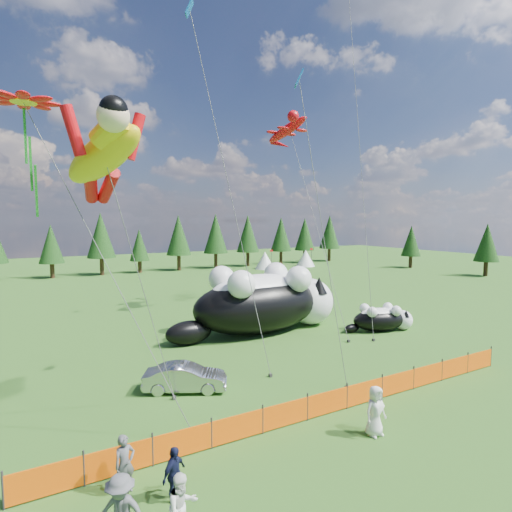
% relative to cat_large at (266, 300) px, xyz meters
% --- Properties ---
extents(ground, '(160.00, 160.00, 0.00)m').
position_rel_cat_large_xyz_m(ground, '(-3.87, -8.61, -2.21)').
color(ground, '#193C0B').
rests_on(ground, ground).
extents(safety_fence, '(22.06, 0.06, 1.10)m').
position_rel_cat_large_xyz_m(safety_fence, '(-3.87, -11.61, -1.71)').
color(safety_fence, '#262626').
rests_on(safety_fence, ground).
extents(tree_line, '(90.00, 4.00, 8.00)m').
position_rel_cat_large_xyz_m(tree_line, '(-3.87, 36.39, 1.79)').
color(tree_line, black).
rests_on(tree_line, ground).
extents(festival_tents, '(50.00, 3.20, 2.80)m').
position_rel_cat_large_xyz_m(festival_tents, '(7.13, 31.39, -0.81)').
color(festival_tents, white).
rests_on(festival_tents, ground).
extents(cat_large, '(12.88, 4.90, 4.65)m').
position_rel_cat_large_xyz_m(cat_large, '(0.00, 0.00, 0.00)').
color(cat_large, black).
rests_on(cat_large, ground).
extents(cat_small, '(5.06, 2.87, 1.87)m').
position_rel_cat_large_xyz_m(cat_small, '(7.32, -3.80, -1.32)').
color(cat_small, black).
rests_on(cat_small, ground).
extents(car, '(3.93, 2.83, 1.23)m').
position_rel_cat_large_xyz_m(car, '(-8.13, -6.70, -1.59)').
color(car, '#AFB0B4').
rests_on(car, ground).
extents(spectator_a, '(0.70, 0.56, 1.68)m').
position_rel_cat_large_xyz_m(spectator_a, '(-11.87, -12.44, -1.37)').
color(spectator_a, '#515155').
rests_on(spectator_a, ground).
extents(spectator_b, '(0.91, 0.65, 1.71)m').
position_rel_cat_large_xyz_m(spectator_b, '(-11.00, -14.92, -1.35)').
color(spectator_b, silver).
rests_on(spectator_b, ground).
extents(spectator_c, '(1.01, 0.90, 1.55)m').
position_rel_cat_large_xyz_m(spectator_c, '(-10.75, -13.48, -1.43)').
color(spectator_c, '#131735').
rests_on(spectator_c, ground).
extents(spectator_e, '(0.90, 0.60, 1.82)m').
position_rel_cat_large_xyz_m(spectator_e, '(-3.36, -13.65, -1.30)').
color(spectator_e, silver).
rests_on(spectator_e, ground).
extents(superhero_kite, '(5.54, 5.48, 12.07)m').
position_rel_cat_large_xyz_m(superhero_kite, '(-11.63, -8.67, 7.82)').
color(superhero_kite, yellow).
rests_on(superhero_kite, ground).
extents(gecko_kite, '(4.72, 13.77, 18.54)m').
position_rel_cat_large_xyz_m(gecko_kite, '(5.32, 5.55, 13.24)').
color(gecko_kite, red).
rests_on(gecko_kite, ground).
extents(flower_kite, '(6.42, 5.43, 13.32)m').
position_rel_cat_large_xyz_m(flower_kite, '(-13.98, -6.96, 9.60)').
color(flower_kite, red).
rests_on(flower_kite, ground).
extents(diamond_kite_a, '(2.92, 4.63, 19.57)m').
position_rel_cat_large_xyz_m(diamond_kite_a, '(-6.32, -3.39, 15.58)').
color(diamond_kite_a, '#0C5DB5').
rests_on(diamond_kite_a, ground).
extents(diamond_kite_b, '(2.76, 6.45, 25.83)m').
position_rel_cat_large_xyz_m(diamond_kite_b, '(7.25, 0.14, 21.15)').
color(diamond_kite_b, '#0D8DA6').
rests_on(diamond_kite_b, ground).
extents(diamond_kite_c, '(1.65, 2.90, 15.11)m').
position_rel_cat_large_xyz_m(diamond_kite_c, '(-2.76, -7.95, 11.54)').
color(diamond_kite_c, '#0C5DB5').
rests_on(diamond_kite_c, ground).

